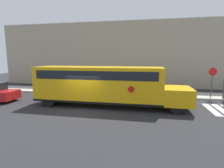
# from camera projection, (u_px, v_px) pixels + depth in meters

# --- Properties ---
(ground_plane) EXTENTS (60.00, 60.00, 0.00)m
(ground_plane) POSITION_uv_depth(u_px,v_px,m) (83.00, 110.00, 12.77)
(ground_plane) COLOR #28282B
(sidewalk_strip) EXTENTS (44.00, 3.00, 0.15)m
(sidewalk_strip) POSITION_uv_depth(u_px,v_px,m) (104.00, 92.00, 19.06)
(sidewalk_strip) COLOR #B2ADA3
(sidewalk_strip) RESTS_ON ground
(building_backdrop) EXTENTS (32.00, 4.00, 8.44)m
(building_backdrop) POSITION_uv_depth(u_px,v_px,m) (115.00, 55.00, 24.75)
(building_backdrop) COLOR #9E937F
(building_backdrop) RESTS_ON ground
(school_bus) EXTENTS (11.85, 2.57, 3.08)m
(school_bus) POSITION_uv_depth(u_px,v_px,m) (103.00, 84.00, 13.63)
(school_bus) COLOR #EAA80F
(school_bus) RESTS_ON ground
(stop_sign) EXTENTS (0.71, 0.10, 2.89)m
(stop_sign) POSITION_uv_depth(u_px,v_px,m) (212.00, 79.00, 15.93)
(stop_sign) COLOR #38383A
(stop_sign) RESTS_ON ground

